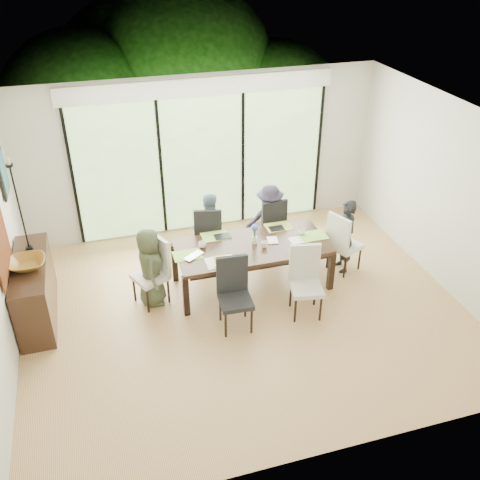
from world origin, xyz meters
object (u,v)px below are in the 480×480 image
object	(u,v)px
table_top	(252,247)
cup_c	(301,231)
person_far_right	(269,219)
chair_near_left	(236,296)
bowl	(27,263)
person_far_left	(209,228)
chair_left_end	(149,272)
chair_near_right	(307,284)
cup_a	(202,245)
chair_far_left	(209,232)
vase	(254,240)
person_right_end	(345,236)
chair_far_right	(269,224)
sideboard	(35,290)
person_left_end	(150,267)
cup_b	(264,245)
laptop	(196,257)
chair_right_end	(345,241)

from	to	relation	value
table_top	cup_c	world-z (taller)	cup_c
person_far_right	chair_near_left	bearing A→B (deg)	71.69
bowl	person_far_left	bearing A→B (deg)	17.39
chair_left_end	chair_near_right	size ratio (longest dim) A/B	1.00
cup_a	chair_left_end	bearing A→B (deg)	-169.38
chair_far_left	vase	distance (m)	0.97
chair_near_right	person_right_end	bearing A→B (deg)	52.24
bowl	chair_left_end	bearing A→B (deg)	-0.77
chair_far_right	chair_near_left	world-z (taller)	same
bowl	vase	bearing A→B (deg)	0.55
chair_far_left	cup_c	distance (m)	1.48
vase	sideboard	world-z (taller)	sideboard
sideboard	chair_far_left	bearing A→B (deg)	15.76
chair_far_left	person_right_end	bearing A→B (deg)	170.23
person_left_end	person_right_end	bearing A→B (deg)	-82.71
chair_near_left	chair_near_right	bearing A→B (deg)	3.13
chair_far_right	sideboard	xyz separation A→B (m)	(-3.59, -0.73, -0.07)
person_far_left	cup_a	bearing A→B (deg)	72.00
table_top	cup_b	xyz separation A→B (m)	(0.15, -0.10, 0.07)
chair_near_right	laptop	bearing A→B (deg)	160.94
person_far_left	bowl	world-z (taller)	person_far_left
table_top	chair_far_right	size ratio (longest dim) A/B	2.18
laptop	sideboard	xyz separation A→B (m)	(-2.19, 0.22, -0.26)
sideboard	vase	bearing A→B (deg)	-1.31
cup_c	bowl	world-z (taller)	bowl
person_far_right	laptop	world-z (taller)	person_far_right
chair_far_left	person_right_end	world-z (taller)	person_right_end
table_top	bowl	bearing A→B (deg)	179.61
vase	cup_c	distance (m)	0.75
person_left_end	cup_c	bearing A→B (deg)	-80.19
cup_b	chair_left_end	bearing A→B (deg)	176.53
bowl	person_left_end	bearing A→B (deg)	-0.76
person_far_right	cup_a	world-z (taller)	person_far_right
table_top	vase	distance (m)	0.11
chair_far_right	chair_near_left	distance (m)	2.02
person_right_end	cup_b	xyz separation A→B (m)	(-1.33, -0.10, 0.14)
chair_far_right	chair_near_left	bearing A→B (deg)	53.46
table_top	laptop	size ratio (longest dim) A/B	7.27
vase	bowl	world-z (taller)	bowl
chair_near_right	person_right_end	distance (m)	1.31
person_far_right	sideboard	distance (m)	3.66
laptop	cup_a	size ratio (longest dim) A/B	2.66
person_far_left	cup_a	distance (m)	0.74
person_far_right	laptop	distance (m)	1.68
chair_right_end	person_far_left	xyz separation A→B (m)	(-1.95, 0.83, 0.09)
table_top	person_far_right	xyz separation A→B (m)	(0.55, 0.83, -0.07)
person_far_right	cup_a	xyz separation A→B (m)	(-1.25, -0.68, 0.14)
vase	chair_left_end	bearing A→B (deg)	-178.15
chair_near_right	cup_c	world-z (taller)	chair_near_right
person_left_end	vase	world-z (taller)	person_left_end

